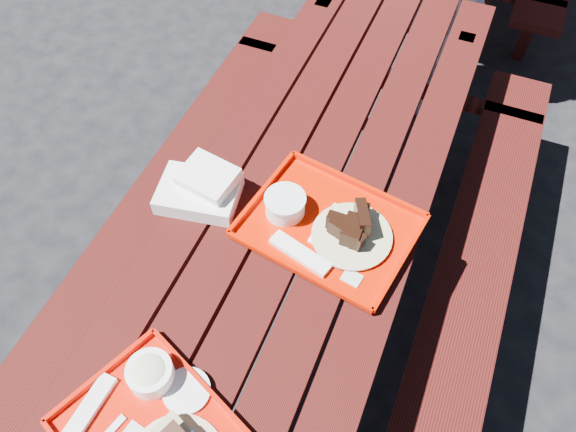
# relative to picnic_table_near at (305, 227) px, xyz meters

# --- Properties ---
(ground) EXTENTS (60.00, 60.00, 0.00)m
(ground) POSITION_rel_picnic_table_near_xyz_m (0.00, 0.00, -0.56)
(ground) COLOR black
(ground) RESTS_ON ground
(picnic_table_near) EXTENTS (1.41, 2.40, 0.75)m
(picnic_table_near) POSITION_rel_picnic_table_near_xyz_m (0.00, 0.00, 0.00)
(picnic_table_near) COLOR #3A0E0B
(picnic_table_near) RESTS_ON ground
(near_tray) EXTENTS (0.52, 0.47, 0.14)m
(near_tray) POSITION_rel_picnic_table_near_xyz_m (-0.06, -0.80, 0.22)
(near_tray) COLOR red
(near_tray) RESTS_ON picnic_table_near
(far_tray) EXTENTS (0.54, 0.45, 0.08)m
(far_tray) POSITION_rel_picnic_table_near_xyz_m (0.10, -0.11, 0.21)
(far_tray) COLOR red
(far_tray) RESTS_ON picnic_table_near
(white_cloth) EXTENTS (0.27, 0.22, 0.10)m
(white_cloth) POSITION_rel_picnic_table_near_xyz_m (-0.29, -0.14, 0.23)
(white_cloth) COLOR white
(white_cloth) RESTS_ON picnic_table_near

